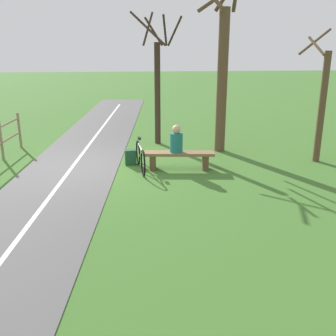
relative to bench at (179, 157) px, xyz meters
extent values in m
plane|color=#3D6B28|center=(2.24, -0.37, -0.34)|extent=(80.00, 80.00, 0.00)
cube|color=#565454|center=(3.31, 3.63, -0.33)|extent=(5.64, 36.09, 0.02)
cube|color=silver|center=(3.31, 3.63, -0.32)|extent=(2.82, 31.89, 0.00)
cube|color=brown|center=(0.00, 0.00, 0.11)|extent=(1.96, 0.58, 0.08)
cube|color=brown|center=(-0.72, 0.07, -0.14)|extent=(0.19, 0.37, 0.41)
cube|color=brown|center=(0.72, -0.07, -0.14)|extent=(0.19, 0.37, 0.41)
cylinder|color=#1E6B66|center=(0.08, -0.01, 0.41)|extent=(0.38, 0.38, 0.52)
sphere|color=tan|center=(0.08, -0.01, 0.78)|extent=(0.24, 0.24, 0.24)
torus|color=black|center=(1.00, 0.50, 0.01)|extent=(0.12, 0.70, 0.70)
torus|color=black|center=(1.11, -0.56, 0.01)|extent=(0.12, 0.70, 0.70)
cylinder|color=silver|center=(1.06, -0.03, 0.30)|extent=(0.13, 0.91, 0.04)
cylinder|color=silver|center=(1.04, 0.13, 0.16)|extent=(0.10, 0.66, 0.33)
cylinder|color=silver|center=(1.07, -0.19, 0.40)|extent=(0.03, 0.03, 0.20)
cube|color=black|center=(1.07, -0.19, 0.51)|extent=(0.10, 0.21, 0.05)
cube|color=#1E4C2D|center=(1.33, -0.56, -0.12)|extent=(0.34, 0.27, 0.44)
cube|color=#245B37|center=(1.34, -0.70, -0.19)|extent=(0.22, 0.06, 0.20)
cylinder|color=#847051|center=(4.99, -2.85, 0.24)|extent=(0.08, 0.08, 1.17)
cylinder|color=#847051|center=(5.12, -1.37, 0.24)|extent=(0.08, 0.08, 1.17)
cylinder|color=brown|center=(-1.54, -1.85, 1.83)|extent=(0.32, 0.32, 4.35)
cylinder|color=brown|center=(-1.21, -1.69, 4.17)|extent=(0.46, 0.77, 0.62)
cylinder|color=brown|center=(-1.33, -2.37, 4.24)|extent=(1.14, 0.56, 0.77)
cylinder|color=brown|center=(-4.13, -0.40, 1.23)|extent=(0.20, 0.20, 3.14)
cylinder|color=brown|center=(-3.95, -0.91, 3.04)|extent=(1.06, 0.43, 0.73)
cylinder|color=brown|center=(-3.74, -0.35, 2.92)|extent=(0.18, 0.82, 0.51)
cylinder|color=#38281E|center=(0.38, -3.01, 1.34)|extent=(0.20, 0.20, 3.37)
cylinder|color=#38281E|center=(0.70, -2.49, 3.42)|extent=(1.11, 0.72, 1.05)
cylinder|color=#38281E|center=(-0.20, -3.16, 3.35)|extent=(0.37, 1.22, 0.91)
cylinder|color=#38281E|center=(0.67, -3.18, 3.44)|extent=(0.42, 0.65, 1.07)
cylinder|color=#38281E|center=(0.13, -2.94, 3.38)|extent=(0.22, 0.58, 0.95)
cylinder|color=#38281E|center=(0.51, -2.75, 3.34)|extent=(0.60, 0.33, 0.88)
camera|label=1|loc=(1.25, 10.29, 2.97)|focal=41.97mm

